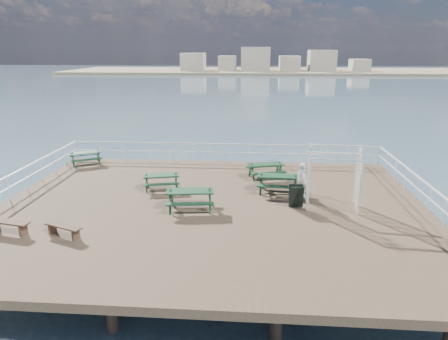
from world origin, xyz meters
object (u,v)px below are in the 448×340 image
picnic_table_b (161,179)px  trellis_arbor (333,180)px  picnic_table_c (266,168)px  picnic_table_e (278,180)px  flat_bench_far (64,228)px  flat_bench_near (8,224)px  person (302,181)px  picnic_table_d (190,196)px  picnic_table_a (86,155)px

picnic_table_b → trellis_arbor: bearing=-26.2°
picnic_table_c → picnic_table_e: size_ratio=1.05×
picnic_table_c → flat_bench_far: size_ratio=1.37×
flat_bench_near → person: 11.72m
picnic_table_c → flat_bench_near: 11.72m
picnic_table_c → picnic_table_d: (-3.19, -4.40, 0.05)m
picnic_table_c → picnic_table_e: (0.52, -2.05, 0.03)m
picnic_table_b → flat_bench_near: bearing=-144.2°
picnic_table_e → flat_bench_near: (-9.85, -5.04, -0.23)m
person → picnic_table_e: bearing=135.3°
picnic_table_a → flat_bench_near: size_ratio=1.26×
picnic_table_a → trellis_arbor: 13.98m
picnic_table_b → picnic_table_c: size_ratio=0.92×
picnic_table_e → flat_bench_far: picnic_table_e is taller
picnic_table_e → picnic_table_c: bearing=108.8°
picnic_table_d → flat_bench_far: size_ratio=1.38×
picnic_table_a → picnic_table_e: picnic_table_e is taller
picnic_table_d → picnic_table_e: size_ratio=1.06×
flat_bench_far → flat_bench_near: bearing=-161.8°
picnic_table_a → picnic_table_c: bearing=-37.7°
picnic_table_a → person: person is taller
picnic_table_a → flat_bench_far: bearing=-99.8°
picnic_table_b → picnic_table_e: 5.45m
picnic_table_e → picnic_table_a: bearing=164.9°
picnic_table_c → picnic_table_e: bearing=-90.9°
picnic_table_d → person: (4.72, 1.69, 0.19)m
flat_bench_near → person: bearing=33.3°
trellis_arbor → person: trellis_arbor is taller
picnic_table_b → flat_bench_far: picnic_table_b is taller
picnic_table_c → picnic_table_d: picnic_table_d is taller
flat_bench_near → trellis_arbor: bearing=26.7°
picnic_table_d → picnic_table_c: bearing=47.2°
picnic_table_d → person: person is taller
picnic_table_d → trellis_arbor: bearing=-1.0°
picnic_table_e → person: (1.02, -0.66, 0.21)m
flat_bench_near → flat_bench_far: 2.08m
picnic_table_e → person: person is taller
picnic_table_a → picnic_table_c: 10.32m
flat_bench_far → picnic_table_c: bearing=66.0°
picnic_table_c → flat_bench_far: 10.22m
flat_bench_far → person: size_ratio=0.96×
picnic_table_e → person: bearing=-28.3°
picnic_table_c → picnic_table_d: size_ratio=0.99×
picnic_table_b → picnic_table_c: (4.93, 2.05, 0.04)m
picnic_table_d → picnic_table_e: picnic_table_d is taller
trellis_arbor → picnic_table_c: bearing=129.4°
picnic_table_b → trellis_arbor: size_ratio=0.71×
flat_bench_near → person: size_ratio=1.06×
picnic_table_e → picnic_table_b: bearing=-175.5°
picnic_table_b → picnic_table_d: bearing=-66.6°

